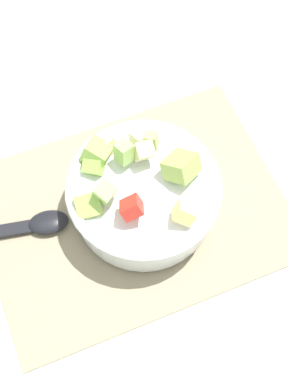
{
  "coord_description": "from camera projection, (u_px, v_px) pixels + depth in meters",
  "views": [
    {
      "loc": [
        0.11,
        0.31,
        0.74
      ],
      "look_at": [
        -0.02,
        0.0,
        0.06
      ],
      "focal_mm": 52.94,
      "sensor_mm": 36.0,
      "label": 1
    }
  ],
  "objects": [
    {
      "name": "ground_plane",
      "position": [
        134.0,
        212.0,
        0.81
      ],
      "size": [
        2.4,
        2.4,
        0.0
      ],
      "primitive_type": "plane",
      "color": "silver"
    },
    {
      "name": "placemat",
      "position": [
        134.0,
        212.0,
        0.81
      ],
      "size": [
        0.42,
        0.31,
        0.01
      ],
      "primitive_type": "cube",
      "color": "gray",
      "rests_on": "ground_plane"
    },
    {
      "name": "salad_bowl",
      "position": [
        143.0,
        194.0,
        0.77
      ],
      "size": [
        0.21,
        0.21,
        0.11
      ],
      "color": "white",
      "rests_on": "placemat"
    },
    {
      "name": "serving_spoon",
      "position": [
        18.0,
        228.0,
        0.78
      ],
      "size": [
        0.21,
        0.07,
        0.01
      ],
      "color": "black",
      "rests_on": "placemat"
    }
  ]
}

